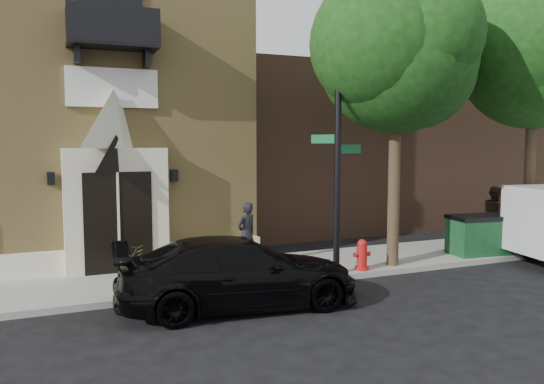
# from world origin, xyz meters

# --- Properties ---
(ground) EXTENTS (120.00, 120.00, 0.00)m
(ground) POSITION_xyz_m (0.00, 0.00, 0.00)
(ground) COLOR black
(ground) RESTS_ON ground
(sidewalk) EXTENTS (42.00, 3.00, 0.15)m
(sidewalk) POSITION_xyz_m (1.00, 1.50, 0.07)
(sidewalk) COLOR gray
(sidewalk) RESTS_ON ground
(church) EXTENTS (12.20, 11.01, 9.30)m
(church) POSITION_xyz_m (-2.99, 7.95, 4.63)
(church) COLOR tan
(church) RESTS_ON ground
(neighbour_building) EXTENTS (18.00, 8.00, 6.40)m
(neighbour_building) POSITION_xyz_m (12.00, 9.00, 3.20)
(neighbour_building) COLOR brown
(neighbour_building) RESTS_ON ground
(street_tree_left) EXTENTS (4.97, 4.38, 7.77)m
(street_tree_left) POSITION_xyz_m (6.03, 0.35, 5.87)
(street_tree_left) COLOR #38281C
(street_tree_left) RESTS_ON sidewalk
(street_tree_mid) EXTENTS (5.21, 4.64, 8.25)m
(street_tree_mid) POSITION_xyz_m (11.03, 0.35, 6.20)
(street_tree_mid) COLOR #38281C
(street_tree_mid) RESTS_ON sidewalk
(black_sedan) EXTENTS (5.31, 2.52, 1.50)m
(black_sedan) POSITION_xyz_m (1.04, -0.99, 0.75)
(black_sedan) COLOR black
(black_sedan) RESTS_ON ground
(street_sign) EXTENTS (1.17, 0.94, 6.15)m
(street_sign) POSITION_xyz_m (4.11, 0.23, 3.24)
(street_sign) COLOR black
(street_sign) RESTS_ON sidewalk
(fire_hydrant) EXTENTS (0.47, 0.37, 0.82)m
(fire_hydrant) POSITION_xyz_m (4.92, 0.29, 0.55)
(fire_hydrant) COLOR #B31715
(fire_hydrant) RESTS_ON sidewalk
(dumpster) EXTENTS (1.90, 1.23, 1.17)m
(dumpster) POSITION_xyz_m (9.26, 0.63, 0.74)
(dumpster) COLOR #103B1C
(dumpster) RESTS_ON sidewalk
(planter) EXTENTS (0.83, 0.78, 0.75)m
(planter) POSITION_xyz_m (-0.77, 2.27, 0.52)
(planter) COLOR #465727
(planter) RESTS_ON sidewalk
(pedestrian_near) EXTENTS (0.74, 0.64, 1.73)m
(pedestrian_near) POSITION_xyz_m (2.32, 2.01, 1.01)
(pedestrian_near) COLOR black
(pedestrian_near) RESTS_ON sidewalk
(pedestrian_far) EXTENTS (0.91, 1.05, 1.86)m
(pedestrian_far) POSITION_xyz_m (11.43, 2.18, 1.08)
(pedestrian_far) COLOR #312621
(pedestrian_far) RESTS_ON sidewalk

